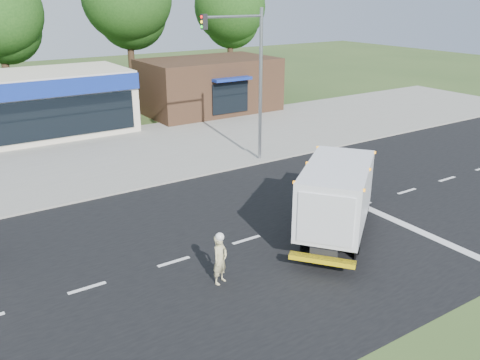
{
  "coord_description": "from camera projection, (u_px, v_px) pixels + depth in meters",
  "views": [
    {
      "loc": [
        -12.52,
        -14.07,
        8.66
      ],
      "look_at": [
        -2.16,
        1.7,
        1.7
      ],
      "focal_mm": 38.0,
      "sensor_mm": 36.0,
      "label": 1
    }
  ],
  "objects": [
    {
      "name": "road_asphalt",
      "position": [
        308.0,
        221.0,
        20.48
      ],
      "size": [
        60.0,
        14.0,
        0.02
      ],
      "primitive_type": "cube",
      "color": "black",
      "rests_on": "ground"
    },
    {
      "name": "ems_box_truck",
      "position": [
        339.0,
        191.0,
        18.93
      ],
      "size": [
        6.56,
        5.77,
        2.98
      ],
      "rotation": [
        0.0,
        0.0,
        0.67
      ],
      "color": "black",
      "rests_on": "ground"
    },
    {
      "name": "parking_apron",
      "position": [
        160.0,
        142.0,
        31.45
      ],
      "size": [
        60.0,
        9.0,
        0.02
      ],
      "primitive_type": "cube",
      "color": "gray",
      "rests_on": "ground"
    },
    {
      "name": "sidewalk",
      "position": [
        207.0,
        166.0,
        26.89
      ],
      "size": [
        60.0,
        2.4,
        0.12
      ],
      "primitive_type": "cube",
      "color": "gray",
      "rests_on": "ground"
    },
    {
      "name": "ground",
      "position": [
        308.0,
        221.0,
        20.48
      ],
      "size": [
        120.0,
        120.0,
        0.0
      ],
      "primitive_type": "plane",
      "color": "#385123",
      "rests_on": "ground"
    },
    {
      "name": "background_trees",
      "position": [
        68.0,
        11.0,
        39.57
      ],
      "size": [
        36.77,
        7.39,
        12.1
      ],
      "color": "#332114",
      "rests_on": "ground"
    },
    {
      "name": "lane_markings",
      "position": [
        356.0,
        225.0,
        20.11
      ],
      "size": [
        55.2,
        7.0,
        0.01
      ],
      "color": "silver",
      "rests_on": "road_asphalt"
    },
    {
      "name": "brown_storefront",
      "position": [
        209.0,
        85.0,
        39.06
      ],
      "size": [
        10.0,
        6.7,
        4.0
      ],
      "color": "#382316",
      "rests_on": "ground"
    },
    {
      "name": "traffic_signal_pole",
      "position": [
        250.0,
        71.0,
        25.95
      ],
      "size": [
        3.51,
        0.25,
        8.0
      ],
      "color": "gray",
      "rests_on": "ground"
    },
    {
      "name": "emergency_worker",
      "position": [
        220.0,
        258.0,
        15.87
      ],
      "size": [
        0.71,
        0.6,
        1.75
      ],
      "rotation": [
        0.0,
        0.0,
        0.41
      ],
      "color": "#C3B682",
      "rests_on": "ground"
    }
  ]
}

